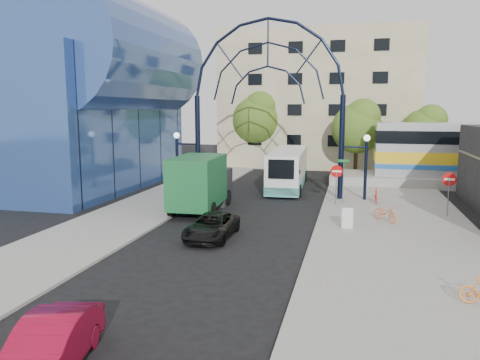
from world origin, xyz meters
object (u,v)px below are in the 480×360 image
(black_suv, at_px, (212,226))
(bike_near_a, at_px, (386,213))
(do_not_enter_sign, at_px, (449,184))
(bike_near_b, at_px, (376,195))
(tree_north_c, at_px, (426,129))
(sandwich_board, at_px, (347,216))
(red_sedan, at_px, (49,347))
(green_truck, at_px, (202,183))
(gateway_arch, at_px, (268,72))
(street_name_sign, at_px, (343,172))
(city_bus, at_px, (288,168))
(stop_sign, at_px, (336,175))
(tree_north_b, at_px, (258,117))
(tree_north_a, at_px, (358,126))

(black_suv, bearing_deg, bike_near_a, 31.45)
(do_not_enter_sign, height_order, bike_near_b, do_not_enter_sign)
(tree_north_c, distance_m, black_suv, 28.24)
(bike_near_b, bearing_deg, black_suv, -128.98)
(sandwich_board, relative_size, red_sedan, 0.25)
(tree_north_c, relative_size, green_truck, 0.96)
(gateway_arch, relative_size, bike_near_a, 7.69)
(street_name_sign, distance_m, tree_north_c, 16.95)
(street_name_sign, xyz_separation_m, green_truck, (-8.20, -3.86, -0.45))
(city_bus, bearing_deg, bike_near_b, -42.28)
(stop_sign, height_order, tree_north_b, tree_north_b)
(sandwich_board, relative_size, bike_near_a, 0.56)
(gateway_arch, distance_m, green_truck, 9.16)
(red_sedan, bearing_deg, city_bus, 74.89)
(city_bus, relative_size, green_truck, 1.59)
(stop_sign, height_order, red_sedan, stop_sign)
(tree_north_a, distance_m, tree_north_b, 10.79)
(tree_north_a, bearing_deg, bike_near_a, -85.38)
(red_sedan, height_order, bike_near_b, red_sedan)
(bike_near_a, distance_m, bike_near_b, 5.15)
(street_name_sign, xyz_separation_m, bike_near_a, (2.37, -4.60, -1.54))
(red_sedan, height_order, bike_near_a, red_sedan)
(stop_sign, relative_size, sandwich_board, 2.53)
(green_truck, bearing_deg, black_suv, -70.12)
(do_not_enter_sign, height_order, tree_north_c, tree_north_c)
(gateway_arch, relative_size, do_not_enter_sign, 5.50)
(gateway_arch, relative_size, tree_north_c, 2.10)
(gateway_arch, bearing_deg, sandwich_board, -55.09)
(street_name_sign, height_order, tree_north_c, tree_north_c)
(tree_north_b, bearing_deg, bike_near_a, -62.43)
(bike_near_b, bearing_deg, green_truck, -157.90)
(tree_north_a, bearing_deg, tree_north_b, 158.20)
(tree_north_b, bearing_deg, green_truck, -87.63)
(do_not_enter_sign, bearing_deg, city_bus, 140.21)
(tree_north_b, relative_size, bike_near_a, 4.51)
(street_name_sign, bearing_deg, tree_north_c, 65.69)
(street_name_sign, bearing_deg, bike_near_a, -62.73)
(stop_sign, xyz_separation_m, city_bus, (-3.92, 6.43, -0.46))
(do_not_enter_sign, distance_m, tree_north_b, 25.09)
(tree_north_c, height_order, bike_near_a, tree_north_c)
(gateway_arch, distance_m, bike_near_b, 10.84)
(gateway_arch, distance_m, red_sedan, 24.19)
(stop_sign, distance_m, tree_north_a, 14.23)
(black_suv, bearing_deg, sandwich_board, 25.62)
(tree_north_a, bearing_deg, tree_north_c, 18.44)
(street_name_sign, relative_size, bike_near_b, 1.80)
(stop_sign, bearing_deg, tree_north_a, 84.58)
(street_name_sign, xyz_separation_m, bike_near_b, (2.09, 0.54, -1.54))
(gateway_arch, height_order, city_bus, gateway_arch)
(gateway_arch, xyz_separation_m, green_truck, (-3.00, -5.26, -6.88))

